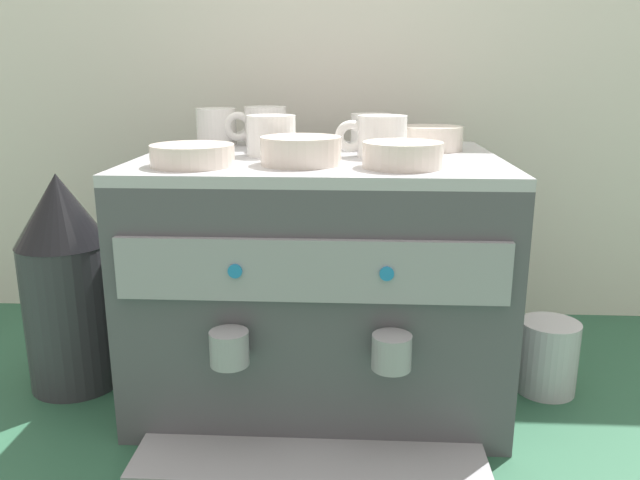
% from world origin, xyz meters
% --- Properties ---
extents(ground_plane, '(4.00, 4.00, 0.00)m').
position_xyz_m(ground_plane, '(0.00, 0.00, 0.00)').
color(ground_plane, '#28563D').
extents(tiled_backsplash_wall, '(2.80, 0.03, 1.19)m').
position_xyz_m(tiled_backsplash_wall, '(0.00, 0.37, 0.59)').
color(tiled_backsplash_wall, silver).
rests_on(tiled_backsplash_wall, ground_plane).
extents(espresso_machine, '(0.60, 0.57, 0.42)m').
position_xyz_m(espresso_machine, '(0.00, -0.00, 0.21)').
color(espresso_machine, '#4C4C51').
rests_on(espresso_machine, ground_plane).
extents(ceramic_cup_0, '(0.12, 0.08, 0.07)m').
position_xyz_m(ceramic_cup_0, '(0.10, -0.01, 0.46)').
color(ceramic_cup_0, white).
rests_on(ceramic_cup_0, espresso_machine).
extents(ceramic_cup_1, '(0.12, 0.08, 0.07)m').
position_xyz_m(ceramic_cup_1, '(-0.12, 0.14, 0.46)').
color(ceramic_cup_1, white).
rests_on(ceramic_cup_1, espresso_machine).
extents(ceramic_cup_2, '(0.08, 0.12, 0.07)m').
position_xyz_m(ceramic_cup_2, '(-0.08, -0.00, 0.46)').
color(ceramic_cup_2, white).
rests_on(ceramic_cup_2, espresso_machine).
extents(ceramic_cup_3, '(0.10, 0.09, 0.07)m').
position_xyz_m(ceramic_cup_3, '(-0.21, 0.16, 0.46)').
color(ceramic_cup_3, white).
rests_on(ceramic_cup_3, espresso_machine).
extents(ceramic_cup_4, '(0.08, 0.11, 0.06)m').
position_xyz_m(ceramic_cup_4, '(0.09, 0.13, 0.45)').
color(ceramic_cup_4, white).
rests_on(ceramic_cup_4, espresso_machine).
extents(ceramic_bowl_0, '(0.13, 0.13, 0.03)m').
position_xyz_m(ceramic_bowl_0, '(-0.19, -0.14, 0.44)').
color(ceramic_bowl_0, beige).
rests_on(ceramic_bowl_0, espresso_machine).
extents(ceramic_bowl_1, '(0.11, 0.11, 0.04)m').
position_xyz_m(ceramic_bowl_1, '(0.20, 0.08, 0.44)').
color(ceramic_bowl_1, beige).
rests_on(ceramic_bowl_1, espresso_machine).
extents(ceramic_bowl_2, '(0.12, 0.12, 0.04)m').
position_xyz_m(ceramic_bowl_2, '(0.13, -0.13, 0.44)').
color(ceramic_bowl_2, beige).
rests_on(ceramic_bowl_2, espresso_machine).
extents(ceramic_bowl_3, '(0.12, 0.12, 0.04)m').
position_xyz_m(ceramic_bowl_3, '(-0.02, -0.11, 0.44)').
color(ceramic_bowl_3, beige).
rests_on(ceramic_bowl_3, espresso_machine).
extents(coffee_grinder, '(0.16, 0.16, 0.39)m').
position_xyz_m(coffee_grinder, '(-0.45, -0.04, 0.20)').
color(coffee_grinder, '#333338').
rests_on(coffee_grinder, ground_plane).
extents(milk_pitcher, '(0.10, 0.10, 0.13)m').
position_xyz_m(milk_pitcher, '(0.41, -0.02, 0.07)').
color(milk_pitcher, '#B7B7BC').
rests_on(milk_pitcher, ground_plane).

